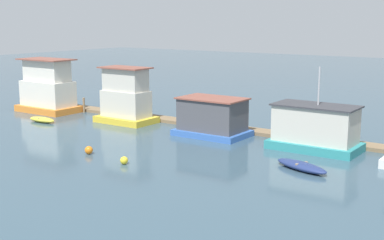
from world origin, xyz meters
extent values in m
plane|color=#385160|center=(0.00, 0.00, 0.00)|extent=(200.00, 200.00, 0.00)
cube|color=#846B4C|center=(0.00, 3.20, 0.15)|extent=(51.00, 1.81, 0.30)
cube|color=orange|center=(-19.40, 0.27, 0.33)|extent=(6.52, 3.82, 0.66)
cube|color=silver|center=(-19.40, 0.27, 1.96)|extent=(5.63, 2.93, 2.59)
cube|color=silver|center=(-19.40, 0.27, 4.36)|extent=(4.97, 2.28, 2.21)
cube|color=brown|center=(-19.40, 0.27, 5.52)|extent=(5.93, 3.23, 0.12)
cube|color=gold|center=(-8.64, 0.48, 0.29)|extent=(5.48, 3.43, 0.58)
cube|color=beige|center=(-8.64, 0.48, 1.81)|extent=(4.44, 2.40, 2.45)
cube|color=beige|center=(-8.64, 0.48, 4.09)|extent=(4.09, 2.04, 2.10)
cube|color=brown|center=(-8.64, 0.48, 5.19)|extent=(4.74, 2.70, 0.12)
cube|color=#3866B7|center=(1.20, 0.24, 0.24)|extent=(5.93, 3.89, 0.49)
cube|color=#4C4C51|center=(1.20, 0.24, 1.80)|extent=(5.19, 3.15, 2.62)
cube|color=brown|center=(1.20, 0.24, 3.16)|extent=(5.49, 3.45, 0.12)
cube|color=teal|center=(10.20, 0.46, 0.32)|extent=(6.64, 3.59, 0.64)
cube|color=beige|center=(10.20, 0.46, 1.97)|extent=(5.90, 2.85, 2.67)
cube|color=#38383D|center=(10.20, 0.46, 3.37)|extent=(6.20, 3.15, 0.12)
cylinder|color=#B2B2B7|center=(10.34, 0.46, 4.84)|extent=(0.12, 0.12, 2.82)
ellipsoid|color=yellow|center=(-15.28, -4.05, 0.25)|extent=(3.19, 1.09, 0.50)
cube|color=#997F60|center=(-15.28, -4.05, 0.42)|extent=(0.17, 0.88, 0.08)
ellipsoid|color=navy|center=(11.60, -5.17, 0.26)|extent=(4.31, 2.55, 0.52)
cube|color=#997F60|center=(11.60, -5.17, 0.44)|extent=(0.50, 1.04, 0.08)
cylinder|color=#846B4C|center=(-2.25, 2.05, 0.63)|extent=(0.26, 0.26, 1.25)
cylinder|color=brown|center=(5.94, 2.05, 1.08)|extent=(0.21, 0.21, 2.16)
cylinder|color=#846B4C|center=(-15.94, 2.05, 0.78)|extent=(0.22, 0.22, 1.56)
sphere|color=orange|center=(-2.79, -10.15, 0.30)|extent=(0.59, 0.59, 0.59)
sphere|color=yellow|center=(1.18, -10.75, 0.27)|extent=(0.54, 0.54, 0.54)
camera|label=1|loc=(24.95, -36.83, 9.73)|focal=50.00mm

